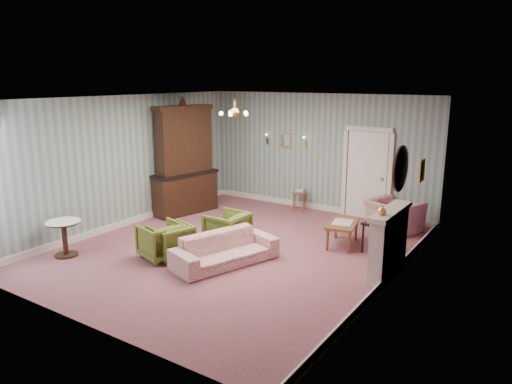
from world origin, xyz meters
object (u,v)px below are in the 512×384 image
Objects in this scene: side_table_black at (375,238)px; olive_chair_a at (161,239)px; sofa_chintz at (225,244)px; dresser at (184,157)px; wingback_chair at (394,211)px; coffee_table at (342,234)px; olive_chair_c at (227,227)px; pedestal_table at (65,238)px; olive_chair_b at (171,239)px; fireplace at (389,243)px.

olive_chair_a is at bearing -143.35° from side_table_black.
dresser is at bearing 71.52° from sofa_chintz.
wingback_chair reaches higher than sofa_chintz.
coffee_table is (4.20, -0.09, -1.15)m from dresser.
pedestal_table is at bearing -44.93° from olive_chair_c.
wingback_chair is 1.51× the size of pedestal_table.
olive_chair_c is (0.47, 1.10, 0.03)m from olive_chair_b.
wingback_chair is at bearing 46.32° from pedestal_table.
fireplace reaches higher than pedestal_table.
side_table_black is at bearing 121.34° from fireplace.
wingback_chair is at bearing 138.87° from olive_chair_c.
pedestal_table is (0.09, -3.48, -1.05)m from dresser.
olive_chair_b is at bearing -22.40° from olive_chair_c.
sofa_chintz is at bearing 122.11° from olive_chair_b.
olive_chair_c is 3.17m from fireplace.
wingback_chair reaches higher than olive_chair_a.
olive_chair_c reaches higher than side_table_black.
olive_chair_c is at bearing -155.68° from side_table_black.
olive_chair_c is 0.98m from sofa_chintz.
dresser reaches higher than olive_chair_b.
olive_chair_c is 2.84m from dresser.
dresser is 4.58× the size of side_table_black.
sofa_chintz is 2.83m from fireplace.
olive_chair_c is 0.80× the size of coffee_table.
dresser is 4.36m from coffee_table.
coffee_table is (-0.56, -1.50, -0.21)m from wingback_chair.
fireplace is at bearing -58.66° from side_table_black.
dresser reaches higher than side_table_black.
fireplace is at bearing 125.73° from wingback_chair.
coffee_table is at bearing 89.90° from wingback_chair.
side_table_black is at bearing 10.48° from dresser.
olive_chair_b is 0.50× the size of fireplace.
sofa_chintz is 3.71m from dresser.
olive_chair_a is at bearing 127.91° from sofa_chintz.
coffee_table is at bearing -14.61° from sofa_chintz.
dresser reaches higher than coffee_table.
olive_chair_c is 0.39× the size of sofa_chintz.
dresser is (-4.76, -1.40, 0.94)m from wingback_chair.
wingback_chair is at bearing 69.60° from coffee_table.
dresser is (-2.28, 1.35, 1.02)m from olive_chair_c.
side_table_black is at bearing 34.61° from pedestal_table.
dresser is 3.64m from pedestal_table.
dresser is at bearing -119.71° from olive_chair_c.
coffee_table is 0.70m from side_table_black.
pedestal_table is (-1.72, -1.03, -0.01)m from olive_chair_b.
olive_chair_a reaches higher than olive_chair_b.
fireplace is 2.04× the size of pedestal_table.
olive_chair_b is 3.89m from fireplace.
side_table_black is at bearing 143.56° from olive_chair_a.
sofa_chintz is 3.05m from pedestal_table.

